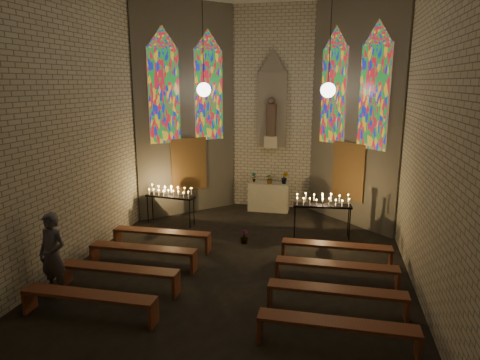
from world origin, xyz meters
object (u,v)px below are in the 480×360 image
votive_stand_right (322,203)px  votive_stand_left (170,194)px  altar (269,197)px  visitor (53,255)px  aisle_flower_pot (244,237)px

votive_stand_right → votive_stand_left: bearing=172.4°
altar → visitor: 7.92m
aisle_flower_pot → votive_stand_left: votive_stand_left is taller
votive_stand_left → votive_stand_right: 4.73m
votive_stand_left → votive_stand_right: votive_stand_right is taller
altar → votive_stand_right: votive_stand_right is taller
altar → aisle_flower_pot: bearing=-93.5°
aisle_flower_pot → visitor: 5.08m
votive_stand_right → visitor: (-5.40, -4.75, -0.14)m
aisle_flower_pot → altar: bearing=86.5°
aisle_flower_pot → votive_stand_right: size_ratio=0.23×
votive_stand_right → visitor: 7.20m
aisle_flower_pot → votive_stand_right: bearing=24.6°
aisle_flower_pot → votive_stand_right: (2.10, 0.96, 0.85)m
votive_stand_left → altar: bearing=44.8°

